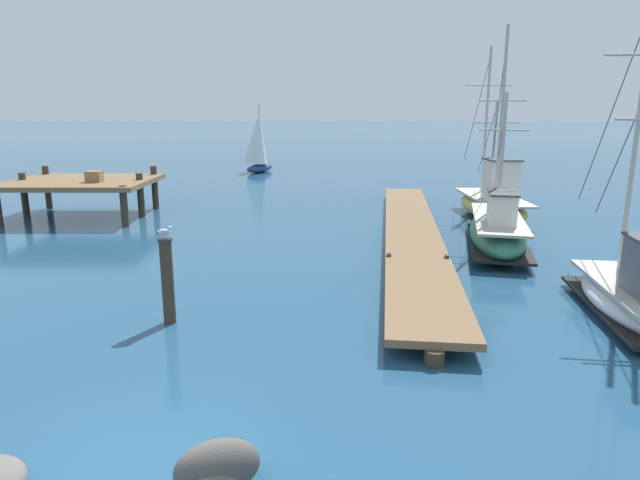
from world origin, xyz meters
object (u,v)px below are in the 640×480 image
object	(u,v)px
fishing_boat_2	(498,229)
distant_sailboat	(258,143)
shore_rock_near_right	(219,468)
fishing_boat_1	(493,201)
mooring_piling	(167,280)
perched_seagull	(164,232)

from	to	relation	value
fishing_boat_2	distant_sailboat	world-z (taller)	fishing_boat_2
shore_rock_near_right	distant_sailboat	distance (m)	34.34
fishing_boat_1	fishing_boat_2	size ratio (longest dim) A/B	0.98
fishing_boat_2	mooring_piling	bearing A→B (deg)	-141.80
fishing_boat_1	perched_seagull	bearing A→B (deg)	-129.29
shore_rock_near_right	fishing_boat_1	bearing A→B (deg)	66.21
fishing_boat_1	shore_rock_near_right	world-z (taller)	fishing_boat_1
fishing_boat_2	shore_rock_near_right	xyz separation A→B (m)	(-6.48, -12.16, -0.35)
mooring_piling	shore_rock_near_right	bearing A→B (deg)	-66.75
distant_sailboat	mooring_piling	bearing A→B (deg)	-84.94
fishing_boat_1	fishing_boat_2	world-z (taller)	fishing_boat_2
mooring_piling	perched_seagull	world-z (taller)	perched_seagull
perched_seagull	distant_sailboat	xyz separation A→B (m)	(-2.54, 28.68, 0.07)
fishing_boat_2	perched_seagull	xyz separation A→B (m)	(-8.75, -6.88, 1.36)
fishing_boat_1	perched_seagull	world-z (taller)	fishing_boat_1
fishing_boat_1	shore_rock_near_right	size ratio (longest dim) A/B	6.17
distant_sailboat	fishing_boat_1	bearing A→B (deg)	-52.82
fishing_boat_1	mooring_piling	bearing A→B (deg)	-129.28
perched_seagull	shore_rock_near_right	distance (m)	5.99
mooring_piling	distant_sailboat	world-z (taller)	distant_sailboat
fishing_boat_1	fishing_boat_2	xyz separation A→B (m)	(-1.22, -5.31, -0.07)
mooring_piling	perched_seagull	distance (m)	1.04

